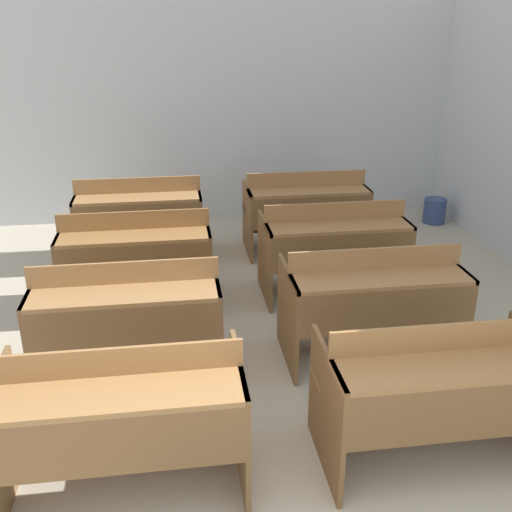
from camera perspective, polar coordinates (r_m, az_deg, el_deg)
name	(u,v)px	position (r m, az deg, el deg)	size (l,w,h in m)	color
wall_back	(206,106)	(7.43, -4.77, 14.08)	(6.11, 0.06, 2.79)	silver
bench_front_left	(122,415)	(3.28, -12.65, -14.59)	(1.27, 0.70, 0.88)	brown
bench_front_right	(438,388)	(3.55, 16.93, -11.95)	(1.27, 0.70, 0.88)	brown
bench_second_left	(128,315)	(4.24, -12.13, -5.56)	(1.27, 0.70, 0.88)	brown
bench_second_right	(373,299)	(4.46, 11.07, -4.04)	(1.27, 0.70, 0.88)	brown
bench_third_left	(136,256)	(5.25, -11.32, 0.03)	(1.27, 0.70, 0.88)	brown
bench_third_right	(334,245)	(5.43, 7.43, 1.04)	(1.27, 0.70, 0.88)	brown
bench_back_left	(140,215)	(6.30, -11.03, 3.82)	(1.27, 0.70, 0.88)	brown
bench_back_right	(306,208)	(6.45, 4.76, 4.57)	(1.27, 0.70, 0.88)	brown
wastepaper_bin	(435,211)	(7.76, 16.65, 4.16)	(0.27, 0.27, 0.30)	#33477A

